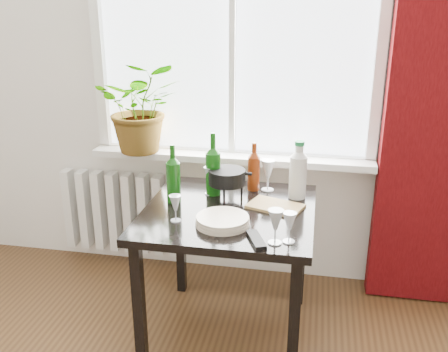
% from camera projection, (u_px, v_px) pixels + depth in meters
% --- Properties ---
extents(window, '(1.72, 0.08, 1.62)m').
position_uv_depth(window, '(233.00, 24.00, 2.85)').
color(window, white).
rests_on(window, ground).
extents(windowsill, '(1.72, 0.20, 0.04)m').
position_uv_depth(windowsill, '(231.00, 157.00, 3.05)').
color(windowsill, white).
rests_on(windowsill, ground).
extents(curtain, '(0.50, 0.12, 2.56)m').
position_uv_depth(curtain, '(436.00, 86.00, 2.66)').
color(curtain, '#3A0507').
rests_on(curtain, ground).
extents(radiator, '(0.80, 0.10, 0.55)m').
position_uv_depth(radiator, '(122.00, 212.00, 3.36)').
color(radiator, white).
rests_on(radiator, ground).
extents(table, '(0.85, 0.85, 0.74)m').
position_uv_depth(table, '(229.00, 226.00, 2.54)').
color(table, black).
rests_on(table, ground).
extents(potted_plant, '(0.58, 0.54, 0.55)m').
position_uv_depth(potted_plant, '(141.00, 107.00, 3.00)').
color(potted_plant, '#33691C').
rests_on(potted_plant, windowsill).
extents(wine_bottle_left, '(0.09, 0.09, 0.31)m').
position_uv_depth(wine_bottle_left, '(173.00, 173.00, 2.55)').
color(wine_bottle_left, '#0E450D').
rests_on(wine_bottle_left, table).
extents(wine_bottle_right, '(0.09, 0.09, 0.35)m').
position_uv_depth(wine_bottle_right, '(213.00, 164.00, 2.64)').
color(wine_bottle_right, '#0F470D').
rests_on(wine_bottle_right, table).
extents(bottle_amber, '(0.08, 0.08, 0.28)m').
position_uv_depth(bottle_amber, '(254.00, 166.00, 2.72)').
color(bottle_amber, maroon).
rests_on(bottle_amber, table).
extents(cleaning_bottle, '(0.12, 0.12, 0.32)m').
position_uv_depth(cleaning_bottle, '(298.00, 169.00, 2.60)').
color(cleaning_bottle, silver).
rests_on(cleaning_bottle, table).
extents(wineglass_front_right, '(0.08, 0.08, 0.16)m').
position_uv_depth(wineglass_front_right, '(275.00, 226.00, 2.13)').
color(wineglass_front_right, '#AFB9BD').
rests_on(wineglass_front_right, table).
extents(wineglass_far_right, '(0.07, 0.07, 0.14)m').
position_uv_depth(wineglass_far_right, '(289.00, 227.00, 2.14)').
color(wineglass_far_right, silver).
rests_on(wineglass_far_right, table).
extents(wineglass_back_center, '(0.10, 0.10, 0.18)m').
position_uv_depth(wineglass_back_center, '(268.00, 175.00, 2.72)').
color(wineglass_back_center, silver).
rests_on(wineglass_back_center, table).
extents(wineglass_back_left, '(0.07, 0.07, 0.16)m').
position_uv_depth(wineglass_back_left, '(210.00, 180.00, 2.67)').
color(wineglass_back_left, silver).
rests_on(wineglass_back_left, table).
extents(wineglass_front_left, '(0.07, 0.07, 0.13)m').
position_uv_depth(wineglass_front_left, '(175.00, 208.00, 2.35)').
color(wineglass_front_left, '#B5BAC3').
rests_on(wineglass_front_left, table).
extents(plate_stack, '(0.33, 0.33, 0.04)m').
position_uv_depth(plate_stack, '(223.00, 221.00, 2.33)').
color(plate_stack, beige).
rests_on(plate_stack, table).
extents(fondue_pot, '(0.28, 0.27, 0.15)m').
position_uv_depth(fondue_pot, '(227.00, 183.00, 2.64)').
color(fondue_pot, black).
rests_on(fondue_pot, table).
extents(tv_remote, '(0.11, 0.17, 0.02)m').
position_uv_depth(tv_remote, '(256.00, 240.00, 2.17)').
color(tv_remote, black).
rests_on(tv_remote, table).
extents(cutting_board, '(0.31, 0.25, 0.01)m').
position_uv_depth(cutting_board, '(275.00, 206.00, 2.53)').
color(cutting_board, '#A5844A').
rests_on(cutting_board, table).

